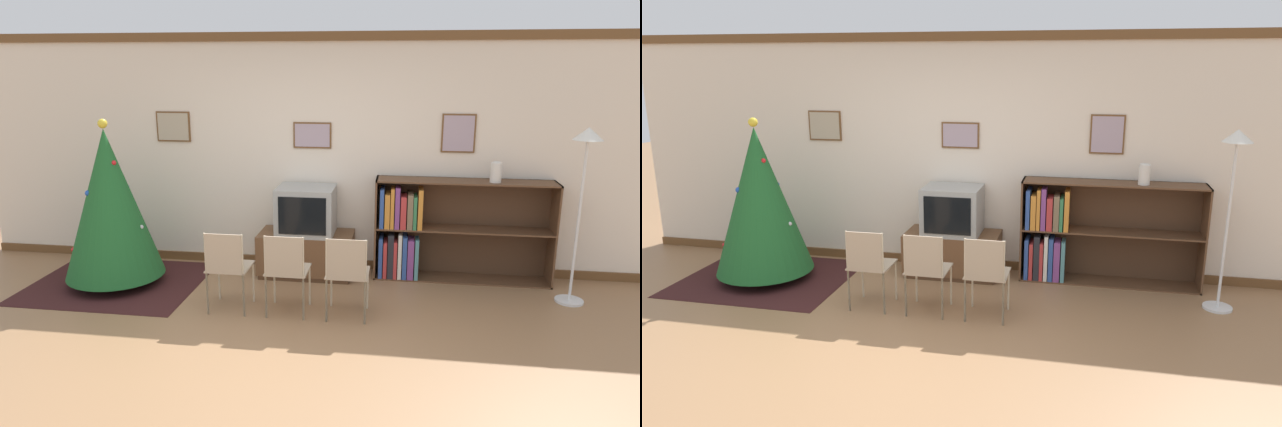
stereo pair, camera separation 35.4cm
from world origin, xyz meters
The scene contains 12 objects.
ground_plane centered at (0.00, 0.00, 0.00)m, with size 24.00×24.00×0.00m, color #936B47.
wall_back centered at (0.00, 2.34, 1.35)m, with size 8.20×0.11×2.70m.
area_rug centered at (-2.04, 1.42, 0.00)m, with size 1.83×1.55×0.01m.
christmas_tree centered at (-2.04, 1.42, 0.90)m, with size 1.05×1.05×1.80m.
tv_console centered at (-0.01, 2.00, 0.25)m, with size 1.07×0.54×0.50m.
television centered at (-0.01, 2.00, 0.76)m, with size 0.64×0.53×0.53m.
folding_chair_left centered at (-0.59, 0.88, 0.47)m, with size 0.40×0.40×0.82m.
folding_chair_center centered at (-0.01, 0.88, 0.47)m, with size 0.40×0.40×0.82m.
folding_chair_right centered at (0.57, 0.88, 0.47)m, with size 0.40×0.40×0.82m.
bookshelf centered at (1.38, 2.11, 0.55)m, with size 1.93×0.36×1.13m.
vase centered at (2.03, 2.06, 1.25)m, with size 0.12×0.12×0.22m.
standing_lamp centered at (2.78, 1.61, 1.36)m, with size 0.28×0.28×1.78m.
Camera 2 is at (1.40, -4.05, 2.35)m, focal length 32.00 mm.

